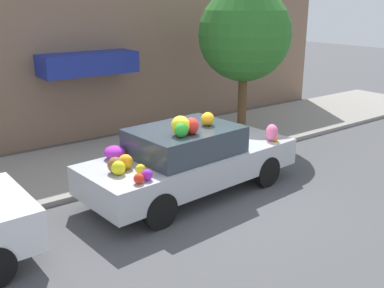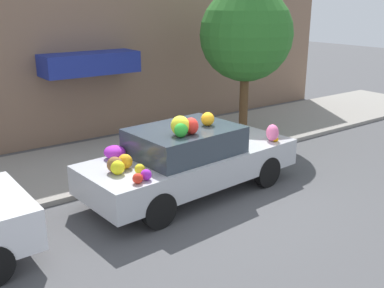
{
  "view_description": "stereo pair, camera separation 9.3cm",
  "coord_description": "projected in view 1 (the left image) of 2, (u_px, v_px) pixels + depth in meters",
  "views": [
    {
      "loc": [
        -5.05,
        -6.72,
        3.74
      ],
      "look_at": [
        0.0,
        0.06,
        1.03
      ],
      "focal_mm": 42.0,
      "sensor_mm": 36.0,
      "label": 1
    },
    {
      "loc": [
        -4.97,
        -6.77,
        3.74
      ],
      "look_at": [
        0.0,
        0.06,
        1.03
      ],
      "focal_mm": 42.0,
      "sensor_mm": 36.0,
      "label": 2
    }
  ],
  "objects": [
    {
      "name": "ground_plane",
      "position": [
        194.0,
        193.0,
        9.14
      ],
      "size": [
        60.0,
        60.0,
        0.0
      ],
      "primitive_type": "plane",
      "color": "#4C4C4F"
    },
    {
      "name": "sidewalk_curb",
      "position": [
        129.0,
        156.0,
        11.19
      ],
      "size": [
        24.0,
        3.2,
        0.1
      ],
      "color": "gray",
      "rests_on": "ground"
    },
    {
      "name": "building_facade",
      "position": [
        84.0,
        40.0,
        12.07
      ],
      "size": [
        18.0,
        1.2,
        5.49
      ],
      "color": "#846651",
      "rests_on": "ground"
    },
    {
      "name": "street_tree",
      "position": [
        244.0,
        35.0,
        11.91
      ],
      "size": [
        2.49,
        2.49,
        4.03
      ],
      "color": "brown",
      "rests_on": "sidewalk_curb"
    },
    {
      "name": "fire_hydrant",
      "position": [
        179.0,
        144.0,
        10.79
      ],
      "size": [
        0.2,
        0.2,
        0.7
      ],
      "color": "gold",
      "rests_on": "sidewalk_curb"
    },
    {
      "name": "art_car",
      "position": [
        190.0,
        158.0,
        8.92
      ],
      "size": [
        4.64,
        2.03,
        1.76
      ],
      "rotation": [
        0.0,
        0.0,
        0.07
      ],
      "color": "#B7BABF",
      "rests_on": "ground"
    }
  ]
}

